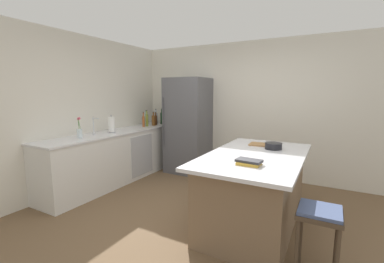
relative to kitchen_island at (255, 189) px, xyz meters
The scene contains 20 objects.
ground_plane 0.80m from the kitchen_island, 150.66° to the right, with size 7.20×7.20×0.00m, color brown.
wall_rear 2.18m from the kitchen_island, 106.64° to the left, with size 6.00×0.10×2.60m, color silver.
wall_left 3.16m from the kitchen_island, behind, with size 0.10×6.00×2.60m, color silver.
counter_run_left 2.69m from the kitchen_island, behind, with size 0.65×2.90×0.93m.
kitchen_island is the anchor object (origin of this frame).
refrigerator 2.42m from the kitchen_island, 139.97° to the left, with size 0.80×0.74×1.92m.
bar_stool 1.01m from the kitchen_island, 42.45° to the right, with size 0.36×0.36×0.65m.
sink_faucet 2.79m from the kitchen_island, behind, with size 0.15×0.05×0.30m.
flower_vase 2.75m from the kitchen_island, behind, with size 0.08×0.08×0.33m.
paper_towel_roll 2.73m from the kitchen_island, behind, with size 0.14×0.14×0.31m.
wine_bottle 3.13m from the kitchen_island, 147.01° to the left, with size 0.07×0.07×0.34m.
soda_bottle 3.17m from the kitchen_island, 149.36° to the left, with size 0.08×0.08×0.34m.
syrup_bottle 3.05m from the kitchen_island, 150.37° to the left, with size 0.06×0.06×0.28m.
whiskey_bottle 3.00m from the kitchen_island, 151.82° to the left, with size 0.08×0.08×0.29m.
gin_bottle 3.08m from the kitchen_island, 154.38° to the left, with size 0.07×0.07×0.33m.
olive_oil_bottle 2.95m from the kitchen_island, 155.28° to the left, with size 0.06×0.06×0.34m.
vinegar_bottle 2.92m from the kitchen_island, 157.17° to the left, with size 0.05×0.05×0.30m.
cookbook_stack 0.68m from the kitchen_island, 83.50° to the right, with size 0.27×0.19×0.05m.
mixing_bowl 0.63m from the kitchen_island, 71.94° to the left, with size 0.22×0.22×0.08m.
cutting_board 0.73m from the kitchen_island, 96.66° to the left, with size 0.35×0.26×0.02m.
Camera 1 is at (1.35, -2.70, 1.64)m, focal length 24.00 mm.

